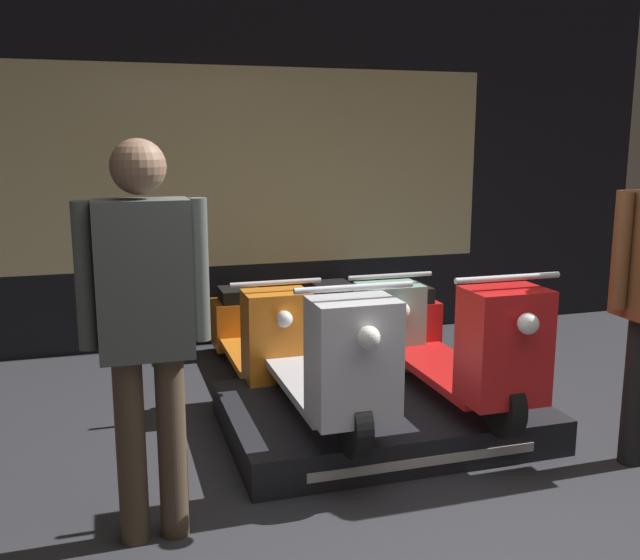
{
  "coord_description": "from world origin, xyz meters",
  "views": [
    {
      "loc": [
        -1.24,
        -2.5,
        1.79
      ],
      "look_at": [
        0.14,
        2.0,
        0.86
      ],
      "focal_mm": 40.0,
      "sensor_mm": 36.0,
      "label": 1
    }
  ],
  "objects_px": {
    "person_left_browsing": "(145,313)",
    "scooter_display_left": "(317,352)",
    "scooter_backrow_0": "(257,334)",
    "scooter_display_right": "(448,341)",
    "scooter_backrow_1": "(358,326)"
  },
  "relations": [
    {
      "from": "scooter_display_right",
      "to": "scooter_backrow_1",
      "type": "distance_m",
      "value": 1.28
    },
    {
      "from": "scooter_display_right",
      "to": "person_left_browsing",
      "type": "relative_size",
      "value": 1.0
    },
    {
      "from": "scooter_display_right",
      "to": "scooter_backrow_1",
      "type": "relative_size",
      "value": 1.0
    },
    {
      "from": "person_left_browsing",
      "to": "scooter_display_left",
      "type": "bearing_deg",
      "value": 37.6
    },
    {
      "from": "scooter_display_left",
      "to": "scooter_backrow_1",
      "type": "relative_size",
      "value": 1.0
    },
    {
      "from": "scooter_display_left",
      "to": "person_left_browsing",
      "type": "relative_size",
      "value": 1.0
    },
    {
      "from": "scooter_backrow_1",
      "to": "person_left_browsing",
      "type": "height_order",
      "value": "person_left_browsing"
    },
    {
      "from": "scooter_display_left",
      "to": "scooter_backrow_1",
      "type": "bearing_deg",
      "value": 60.28
    },
    {
      "from": "scooter_display_right",
      "to": "scooter_display_left",
      "type": "bearing_deg",
      "value": 180.0
    },
    {
      "from": "scooter_display_left",
      "to": "scooter_backrow_0",
      "type": "relative_size",
      "value": 1.0
    },
    {
      "from": "scooter_display_left",
      "to": "scooter_backrow_1",
      "type": "distance_m",
      "value": 1.46
    },
    {
      "from": "scooter_backrow_0",
      "to": "scooter_backrow_1",
      "type": "height_order",
      "value": "same"
    },
    {
      "from": "scooter_backrow_1",
      "to": "scooter_display_left",
      "type": "bearing_deg",
      "value": -119.72
    },
    {
      "from": "scooter_display_left",
      "to": "person_left_browsing",
      "type": "height_order",
      "value": "person_left_browsing"
    },
    {
      "from": "scooter_display_left",
      "to": "scooter_backrow_0",
      "type": "bearing_deg",
      "value": 94.21
    }
  ]
}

